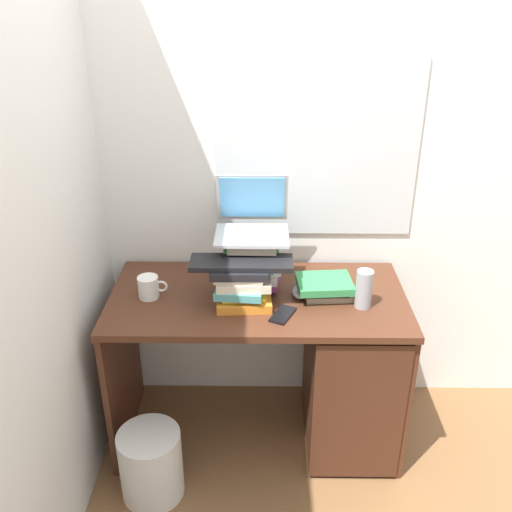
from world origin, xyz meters
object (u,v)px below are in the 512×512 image
water_bottle (364,289)px  desk (328,365)px  wastebasket (151,464)px  cell_phone (283,315)px  mug (149,287)px  book_stack_tall (252,262)px  keyboard (241,263)px  computer_mouse (299,292)px  book_stack_keyboard_riser (242,284)px  book_stack_side (325,287)px  laptop (252,219)px

water_bottle → desk: bearing=152.8°
wastebasket → desk: bearing=24.2°
cell_phone → water_bottle: bearing=38.5°
mug → water_bottle: water_bottle is taller
desk → cell_phone: 0.44m
book_stack_tall → keyboard: book_stack_tall is taller
book_stack_tall → computer_mouse: size_ratio=2.42×
wastebasket → book_stack_keyboard_riser: bearing=38.7°
book_stack_side → water_bottle: bearing=-27.7°
book_stack_side → laptop: (-0.31, 0.13, 0.26)m
keyboard → cell_phone: size_ratio=3.09×
keyboard → laptop: bearing=77.9°
laptop → book_stack_side: bearing=-22.0°
cell_phone → mug: bearing=-168.8°
keyboard → wastebasket: size_ratio=1.32×
mug → cell_phone: 0.59m
cell_phone → book_stack_side: bearing=65.5°
book_stack_tall → water_bottle: book_stack_tall is taller
computer_mouse → book_stack_keyboard_riser: bearing=-164.8°
mug → wastebasket: 0.75m
desk → book_stack_side: bearing=150.8°
book_stack_side → computer_mouse: size_ratio=2.35×
desk → keyboard: 0.66m
desk → keyboard: bearing=-174.4°
book_stack_tall → book_stack_keyboard_riser: book_stack_tall is taller
keyboard → mug: size_ratio=3.31×
desk → cell_phone: size_ratio=9.41×
book_stack_side → computer_mouse: (-0.11, 0.01, -0.03)m
desk → book_stack_tall: 0.60m
computer_mouse → water_bottle: 0.28m
book_stack_side → wastebasket: bearing=-153.7°
book_stack_keyboard_riser → laptop: 0.29m
wastebasket → mug: bearing=92.9°
keyboard → water_bottle: bearing=-2.3°
book_stack_keyboard_riser → mug: (-0.40, 0.05, -0.04)m
keyboard → wastebasket: (-0.38, -0.31, -0.80)m
book_stack_keyboard_riser → book_stack_side: 0.36m
wastebasket → book_stack_tall: bearing=45.8°
book_stack_tall → cell_phone: 0.29m
book_stack_tall → water_bottle: 0.49m
desk → computer_mouse: bearing=169.6°
water_bottle → cell_phone: 0.35m
book_stack_keyboard_riser → water_bottle: book_stack_keyboard_riser is taller
book_stack_tall → keyboard: bearing=-107.9°
water_bottle → cell_phone: water_bottle is taller
water_bottle → wastebasket: (-0.88, -0.28, -0.69)m
keyboard → wastebasket: keyboard is taller
water_bottle → wastebasket: bearing=-162.1°
water_bottle → cell_phone: (-0.33, -0.08, -0.08)m
laptop → keyboard: 0.22m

